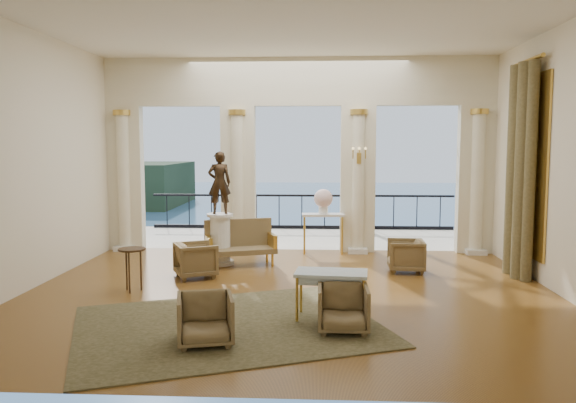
# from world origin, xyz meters

# --- Properties ---
(floor) EXTENTS (9.00, 9.00, 0.00)m
(floor) POSITION_xyz_m (0.00, 0.00, 0.00)
(floor) COLOR #442910
(floor) RESTS_ON ground
(room_walls) EXTENTS (9.00, 9.00, 9.00)m
(room_walls) POSITION_xyz_m (0.00, -1.12, 2.88)
(room_walls) COLOR white
(room_walls) RESTS_ON ground
(arcade) EXTENTS (9.00, 0.56, 4.50)m
(arcade) POSITION_xyz_m (-0.00, 3.82, 2.58)
(arcade) COLOR beige
(arcade) RESTS_ON ground
(terrace) EXTENTS (10.00, 3.60, 0.10)m
(terrace) POSITION_xyz_m (0.00, 5.80, -0.05)
(terrace) COLOR beige
(terrace) RESTS_ON ground
(balustrade) EXTENTS (9.00, 0.06, 1.03)m
(balustrade) POSITION_xyz_m (0.00, 7.40, 0.41)
(balustrade) COLOR black
(balustrade) RESTS_ON terrace
(palm_tree) EXTENTS (2.00, 2.00, 4.50)m
(palm_tree) POSITION_xyz_m (2.00, 6.60, 4.09)
(palm_tree) COLOR #4C3823
(palm_tree) RESTS_ON terrace
(headland) EXTENTS (22.00, 18.00, 6.00)m
(headland) POSITION_xyz_m (-30.00, 70.00, -3.00)
(headland) COLOR black
(headland) RESTS_ON sea
(sea) EXTENTS (160.00, 160.00, 0.00)m
(sea) POSITION_xyz_m (0.00, 60.00, -6.00)
(sea) COLOR #294E7B
(sea) RESTS_ON ground
(curtain) EXTENTS (0.33, 1.40, 4.09)m
(curtain) POSITION_xyz_m (4.28, 1.50, 2.02)
(curtain) COLOR brown
(curtain) RESTS_ON ground
(window_frame) EXTENTS (0.04, 1.60, 3.40)m
(window_frame) POSITION_xyz_m (4.47, 1.50, 2.10)
(window_frame) COLOR gold
(window_frame) RESTS_ON room_walls
(wall_sconce) EXTENTS (0.30, 0.11, 0.33)m
(wall_sconce) POSITION_xyz_m (1.40, 3.51, 2.23)
(wall_sconce) COLOR gold
(wall_sconce) RESTS_ON arcade
(rug) EXTENTS (4.91, 4.40, 0.02)m
(rug) POSITION_xyz_m (-0.77, -1.80, 0.01)
(rug) COLOR #33361B
(rug) RESTS_ON ground
(armchair_a) EXTENTS (0.81, 0.78, 0.70)m
(armchair_a) POSITION_xyz_m (-0.93, -2.52, 0.35)
(armchair_a) COLOR #443A1B
(armchair_a) RESTS_ON ground
(armchair_b) EXTENTS (0.67, 0.63, 0.69)m
(armchair_b) POSITION_xyz_m (0.81, -1.94, 0.35)
(armchair_b) COLOR #443A1B
(armchair_b) RESTS_ON ground
(armchair_c) EXTENTS (0.68, 0.72, 0.71)m
(armchair_c) POSITION_xyz_m (2.21, 1.73, 0.35)
(armchair_c) COLOR #443A1B
(armchair_c) RESTS_ON ground
(armchair_d) EXTENTS (0.91, 0.93, 0.73)m
(armchair_d) POSITION_xyz_m (-1.83, 1.04, 0.37)
(armchair_d) COLOR #443A1B
(armchair_d) RESTS_ON ground
(settee) EXTENTS (1.55, 1.04, 0.95)m
(settee) POSITION_xyz_m (-1.15, 2.19, 0.47)
(settee) COLOR #443A1B
(settee) RESTS_ON ground
(game_table) EXTENTS (1.07, 0.65, 0.70)m
(game_table) POSITION_xyz_m (0.67, -1.42, 0.63)
(game_table) COLOR silver
(game_table) RESTS_ON ground
(pedestal) EXTENTS (0.59, 0.59, 1.07)m
(pedestal) POSITION_xyz_m (-1.57, 2.22, 0.52)
(pedestal) COLOR silver
(pedestal) RESTS_ON ground
(statue) EXTENTS (0.52, 0.40, 1.29)m
(statue) POSITION_xyz_m (-1.57, 2.22, 1.72)
(statue) COLOR black
(statue) RESTS_ON pedestal
(console_table) EXTENTS (1.00, 0.44, 0.92)m
(console_table) POSITION_xyz_m (0.60, 3.55, 0.77)
(console_table) COLOR silver
(console_table) RESTS_ON ground
(urn) EXTENTS (0.43, 0.43, 0.57)m
(urn) POSITION_xyz_m (0.60, 3.55, 1.25)
(urn) COLOR white
(urn) RESTS_ON console_table
(side_table) EXTENTS (0.46, 0.46, 0.74)m
(side_table) POSITION_xyz_m (-2.69, -0.03, 0.64)
(side_table) COLOR black
(side_table) RESTS_ON ground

